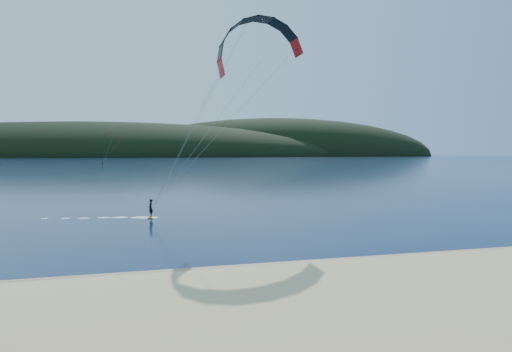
# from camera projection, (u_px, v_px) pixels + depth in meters

# --- Properties ---
(ground) EXTENTS (1800.00, 1800.00, 0.00)m
(ground) POSITION_uv_depth(u_px,v_px,m) (249.00, 299.00, 19.94)
(ground) COLOR #071735
(ground) RESTS_ON ground
(wet_sand) EXTENTS (220.00, 2.50, 0.10)m
(wet_sand) POSITION_uv_depth(u_px,v_px,m) (229.00, 272.00, 24.28)
(wet_sand) COLOR #856C4D
(wet_sand) RESTS_ON ground
(headland) EXTENTS (1200.00, 310.00, 140.00)m
(headland) POSITION_uv_depth(u_px,v_px,m) (141.00, 157.00, 739.22)
(headland) COLOR black
(headland) RESTS_ON ground
(kitesurfer_near) EXTENTS (25.53, 7.31, 19.18)m
(kitesurfer_near) POSITION_uv_depth(u_px,v_px,m) (256.00, 66.00, 42.71)
(kitesurfer_near) COLOR #C68A17
(kitesurfer_near) RESTS_ON ground
(kitesurfer_far) EXTENTS (9.32, 6.31, 15.73)m
(kitesurfer_far) POSITION_uv_depth(u_px,v_px,m) (112.00, 140.00, 215.75)
(kitesurfer_far) COLOR #C68A17
(kitesurfer_far) RESTS_ON ground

